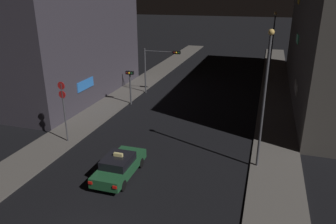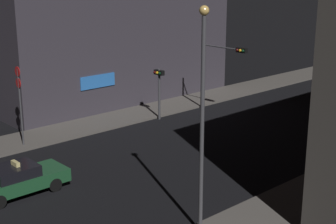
{
  "view_description": "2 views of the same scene",
  "coord_description": "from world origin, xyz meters",
  "px_view_note": "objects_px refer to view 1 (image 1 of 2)",
  "views": [
    {
      "loc": [
        6.67,
        -9.27,
        10.67
      ],
      "look_at": [
        -0.24,
        12.98,
        1.97
      ],
      "focal_mm": 34.42,
      "sensor_mm": 36.0,
      "label": 1
    },
    {
      "loc": [
        19.34,
        -3.18,
        10.0
      ],
      "look_at": [
        0.05,
        14.34,
        2.68
      ],
      "focal_mm": 54.92,
      "sensor_mm": 36.0,
      "label": 2
    }
  ],
  "objects_px": {
    "traffic_light_overhead": "(159,62)",
    "street_lamp_far_block": "(272,43)",
    "traffic_light_left_kerb": "(130,80)",
    "street_lamp_near_block": "(265,93)",
    "sign_pole_left": "(64,106)",
    "taxi": "(119,166)"
  },
  "relations": [
    {
      "from": "taxi",
      "to": "traffic_light_left_kerb",
      "type": "distance_m",
      "value": 13.75
    },
    {
      "from": "sign_pole_left",
      "to": "street_lamp_far_block",
      "type": "relative_size",
      "value": 0.55
    },
    {
      "from": "taxi",
      "to": "sign_pole_left",
      "type": "distance_m",
      "value": 6.99
    },
    {
      "from": "taxi",
      "to": "street_lamp_near_block",
      "type": "height_order",
      "value": "street_lamp_near_block"
    },
    {
      "from": "traffic_light_left_kerb",
      "to": "street_lamp_near_block",
      "type": "distance_m",
      "value": 15.9
    },
    {
      "from": "traffic_light_overhead",
      "to": "traffic_light_left_kerb",
      "type": "bearing_deg",
      "value": -110.71
    },
    {
      "from": "traffic_light_overhead",
      "to": "street_lamp_far_block",
      "type": "relative_size",
      "value": 0.59
    },
    {
      "from": "traffic_light_overhead",
      "to": "sign_pole_left",
      "type": "bearing_deg",
      "value": -100.75
    },
    {
      "from": "traffic_light_overhead",
      "to": "street_lamp_far_block",
      "type": "bearing_deg",
      "value": 36.74
    },
    {
      "from": "traffic_light_overhead",
      "to": "sign_pole_left",
      "type": "height_order",
      "value": "traffic_light_overhead"
    },
    {
      "from": "traffic_light_left_kerb",
      "to": "street_lamp_near_block",
      "type": "xyz_separation_m",
      "value": [
        12.8,
        -9.09,
        2.51
      ]
    },
    {
      "from": "traffic_light_overhead",
      "to": "street_lamp_far_block",
      "type": "height_order",
      "value": "street_lamp_far_block"
    },
    {
      "from": "sign_pole_left",
      "to": "traffic_light_left_kerb",
      "type": "bearing_deg",
      "value": 83.85
    },
    {
      "from": "traffic_light_left_kerb",
      "to": "taxi",
      "type": "bearing_deg",
      "value": -69.42
    },
    {
      "from": "traffic_light_overhead",
      "to": "street_lamp_near_block",
      "type": "relative_size",
      "value": 0.58
    },
    {
      "from": "street_lamp_far_block",
      "to": "traffic_light_overhead",
      "type": "bearing_deg",
      "value": -143.26
    },
    {
      "from": "traffic_light_overhead",
      "to": "street_lamp_near_block",
      "type": "bearing_deg",
      "value": -49.75
    },
    {
      "from": "taxi",
      "to": "street_lamp_far_block",
      "type": "relative_size",
      "value": 0.53
    },
    {
      "from": "street_lamp_near_block",
      "to": "traffic_light_overhead",
      "type": "bearing_deg",
      "value": 130.25
    },
    {
      "from": "traffic_light_left_kerb",
      "to": "street_lamp_far_block",
      "type": "height_order",
      "value": "street_lamp_far_block"
    },
    {
      "from": "taxi",
      "to": "traffic_light_overhead",
      "type": "height_order",
      "value": "traffic_light_overhead"
    },
    {
      "from": "traffic_light_overhead",
      "to": "traffic_light_left_kerb",
      "type": "distance_m",
      "value": 4.59
    }
  ]
}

